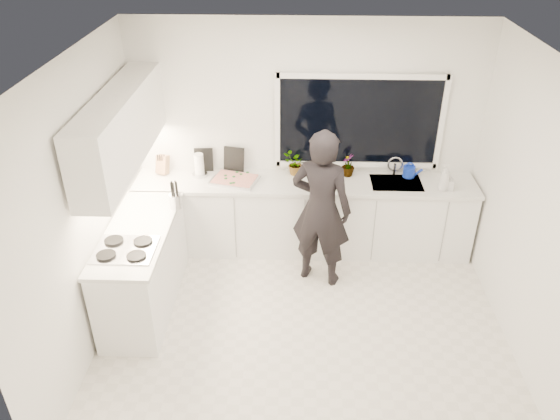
{
  "coord_description": "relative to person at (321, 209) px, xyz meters",
  "views": [
    {
      "loc": [
        -0.09,
        -4.14,
        3.85
      ],
      "look_at": [
        -0.25,
        0.4,
        1.15
      ],
      "focal_mm": 35.0,
      "sensor_mm": 36.0,
      "label": 1
    }
  ],
  "objects": [
    {
      "name": "knife_block",
      "position": [
        -1.84,
        0.74,
        0.13
      ],
      "size": [
        0.15,
        0.14,
        0.22
      ],
      "primitive_type": "cube",
      "rotation": [
        0.0,
        0.0,
        -0.31
      ],
      "color": "olive",
      "rests_on": "countertop_back"
    },
    {
      "name": "person",
      "position": [
        0.0,
        0.0,
        0.0
      ],
      "size": [
        0.77,
        0.63,
        1.81
      ],
      "primitive_type": "imported",
      "rotation": [
        0.0,
        0.0,
        2.8
      ],
      "color": "black",
      "rests_on": "floor"
    },
    {
      "name": "pizza",
      "position": [
        -0.98,
        0.57,
        0.05
      ],
      "size": [
        0.54,
        0.44,
        0.01
      ],
      "primitive_type": "cube",
      "rotation": [
        0.0,
        0.0,
        -0.25
      ],
      "color": "#AA1617",
      "rests_on": "pizza_tray"
    },
    {
      "name": "paper_towel_roll",
      "position": [
        -1.4,
        0.7,
        0.15
      ],
      "size": [
        0.13,
        0.13,
        0.26
      ],
      "primitive_type": "cylinder",
      "rotation": [
        0.0,
        0.0,
        -0.24
      ],
      "color": "white",
      "rests_on": "countertop_back"
    },
    {
      "name": "herb_plants",
      "position": [
        -0.08,
        0.76,
        0.16
      ],
      "size": [
        0.87,
        0.33,
        0.31
      ],
      "color": "#26662D",
      "rests_on": "countertop_back"
    },
    {
      "name": "wall_left",
      "position": [
        -2.18,
        -0.85,
        0.45
      ],
      "size": [
        0.02,
        3.5,
        2.7
      ],
      "primitive_type": "cube",
      "color": "white",
      "rests_on": "ground"
    },
    {
      "name": "pizza_tray",
      "position": [
        -0.98,
        0.57,
        0.03
      ],
      "size": [
        0.59,
        0.49,
        0.03
      ],
      "primitive_type": "cube",
      "rotation": [
        0.0,
        0.0,
        -0.25
      ],
      "color": "silver",
      "rests_on": "countertop_back"
    },
    {
      "name": "window",
      "position": [
        0.43,
        0.88,
        0.65
      ],
      "size": [
        1.8,
        0.02,
        1.0
      ],
      "primitive_type": "cube",
      "color": "black",
      "rests_on": "wall_back"
    },
    {
      "name": "ceiling",
      "position": [
        -0.17,
        -0.85,
        1.81
      ],
      "size": [
        4.0,
        3.5,
        0.02
      ],
      "primitive_type": "cube",
      "color": "white",
      "rests_on": "wall_back"
    },
    {
      "name": "watering_can",
      "position": [
        1.05,
        0.76,
        0.08
      ],
      "size": [
        0.17,
        0.17,
        0.13
      ],
      "primitive_type": "cylinder",
      "rotation": [
        0.0,
        0.0,
        -0.29
      ],
      "color": "#122EAF",
      "rests_on": "countertop_back"
    },
    {
      "name": "upper_cabinets",
      "position": [
        -1.96,
        -0.15,
        0.95
      ],
      "size": [
        0.34,
        2.1,
        0.7
      ],
      "primitive_type": "cube",
      "color": "white",
      "rests_on": "wall_left"
    },
    {
      "name": "wall_back",
      "position": [
        -0.17,
        0.91,
        0.45
      ],
      "size": [
        4.0,
        0.02,
        2.7
      ],
      "primitive_type": "cube",
      "color": "white",
      "rests_on": "ground"
    },
    {
      "name": "wall_right",
      "position": [
        1.84,
        -0.85,
        0.45
      ],
      "size": [
        0.02,
        3.5,
        2.7
      ],
      "primitive_type": "cube",
      "color": "white",
      "rests_on": "ground"
    },
    {
      "name": "sink",
      "position": [
        0.88,
        0.6,
        -0.03
      ],
      "size": [
        0.58,
        0.42,
        0.14
      ],
      "primitive_type": "cube",
      "color": "silver",
      "rests_on": "countertop_back"
    },
    {
      "name": "utensil_crock",
      "position": [
        -1.54,
        -0.05,
        0.1
      ],
      "size": [
        0.16,
        0.16,
        0.16
      ],
      "primitive_type": "cylinder",
      "rotation": [
        0.0,
        0.0,
        -0.24
      ],
      "color": "#ACABB0",
      "rests_on": "countertop_left"
    },
    {
      "name": "picture_frame_large",
      "position": [
        -1.37,
        0.84,
        0.16
      ],
      "size": [
        0.22,
        0.03,
        0.28
      ],
      "primitive_type": "cube",
      "rotation": [
        0.0,
        0.0,
        0.06
      ],
      "color": "black",
      "rests_on": "countertop_back"
    },
    {
      "name": "floor",
      "position": [
        -0.17,
        -0.85,
        -0.91
      ],
      "size": [
        4.0,
        3.5,
        0.02
      ],
      "primitive_type": "cube",
      "color": "beige",
      "rests_on": "ground"
    },
    {
      "name": "countertop_back",
      "position": [
        -0.17,
        0.59,
        -0.0
      ],
      "size": [
        3.94,
        0.62,
        0.04
      ],
      "primitive_type": "cube",
      "color": "silver",
      "rests_on": "base_cabinets_back"
    },
    {
      "name": "picture_frame_small",
      "position": [
        -1.01,
        0.84,
        0.17
      ],
      "size": [
        0.25,
        0.08,
        0.3
      ],
      "primitive_type": "cube",
      "rotation": [
        0.0,
        0.0,
        -0.23
      ],
      "color": "black",
      "rests_on": "countertop_back"
    },
    {
      "name": "stovetop",
      "position": [
        -1.86,
        -0.85,
        0.03
      ],
      "size": [
        0.56,
        0.48,
        0.03
      ],
      "primitive_type": "cube",
      "color": "black",
      "rests_on": "countertop_left"
    },
    {
      "name": "countertop_left",
      "position": [
        -1.84,
        -0.5,
        -0.0
      ],
      "size": [
        0.62,
        1.6,
        0.04
      ],
      "primitive_type": "cube",
      "color": "silver",
      "rests_on": "base_cabinets_left"
    },
    {
      "name": "faucet",
      "position": [
        0.88,
        0.8,
        0.13
      ],
      "size": [
        0.03,
        0.03,
        0.22
      ],
      "primitive_type": "cylinder",
      "color": "silver",
      "rests_on": "countertop_back"
    },
    {
      "name": "soap_bottles",
      "position": [
        1.4,
        0.45,
        0.16
      ],
      "size": [
        0.18,
        0.13,
        0.31
      ],
      "color": "#D8BF66",
      "rests_on": "countertop_back"
    },
    {
      "name": "base_cabinets_left",
      "position": [
        -1.84,
        -0.5,
        -0.46
      ],
      "size": [
        0.58,
        1.6,
        0.88
      ],
      "primitive_type": "cube",
      "color": "white",
      "rests_on": "floor"
    },
    {
      "name": "base_cabinets_back",
      "position": [
        -0.17,
        0.6,
        -0.46
      ],
      "size": [
        3.92,
        0.58,
        0.88
      ],
      "primitive_type": "cube",
      "color": "white",
      "rests_on": "floor"
    }
  ]
}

